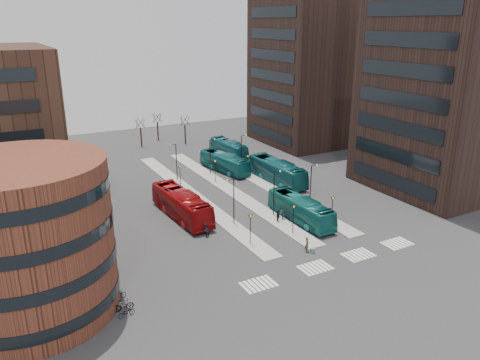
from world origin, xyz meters
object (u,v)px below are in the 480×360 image
commuter_b (278,216)px  bicycle_mid (123,305)px  teal_bus_a (301,209)px  teal_bus_b (224,162)px  teal_bus_c (277,171)px  teal_bus_d (229,148)px  bicycle_far (118,295)px  red_bus (181,204)px  commuter_c (282,215)px  commuter_a (206,230)px  bicycle_near (127,312)px  suitcase (313,251)px  traveller (307,244)px

commuter_b → bicycle_mid: 24.98m
teal_bus_a → teal_bus_b: (0.86, 23.86, -0.01)m
teal_bus_c → teal_bus_d: 17.64m
teal_bus_b → teal_bus_c: (4.95, -9.17, 0.21)m
teal_bus_b → bicycle_far: teal_bus_b is taller
red_bus → commuter_c: 13.40m
teal_bus_b → commuter_a: 26.25m
bicycle_far → commuter_a: bearing=-71.1°
red_bus → bicycle_far: size_ratio=7.94×
commuter_a → bicycle_far: size_ratio=1.04×
teal_bus_a → commuter_a: teal_bus_a is taller
teal_bus_b → red_bus: bearing=-142.3°
red_bus → teal_bus_c: red_bus is taller
teal_bus_d → commuter_a: teal_bus_d is taller
bicycle_near → suitcase: bearing=-96.6°
suitcase → bicycle_far: (-21.75, 1.18, 0.14)m
bicycle_far → bicycle_mid: bearing=165.8°
teal_bus_c → teal_bus_b: bearing=117.0°
suitcase → red_bus: bearing=133.6°
commuter_b → bicycle_mid: size_ratio=0.92×
teal_bus_d → bicycle_mid: teal_bus_d is taller
teal_bus_d → bicycle_near: 52.93m
suitcase → traveller: traveller is taller
commuter_b → bicycle_far: (-22.94, -7.87, -0.42)m
teal_bus_a → traveller: teal_bus_a is taller
teal_bus_a → teal_bus_d: size_ratio=1.05×
teal_bus_c → bicycle_far: size_ratio=7.87×
suitcase → commuter_c: size_ratio=0.40×
bicycle_mid → suitcase: bearing=-84.4°
teal_bus_c → bicycle_near: size_ratio=8.43×
traveller → bicycle_far: (-21.35, 0.59, -0.47)m
teal_bus_a → commuter_b: bearing=160.5°
suitcase → commuter_c: (2.09, 9.44, 0.44)m
red_bus → teal_bus_c: bearing=14.5°
suitcase → bicycle_near: bearing=-160.5°
teal_bus_a → bicycle_near: bearing=-160.1°
teal_bus_d → suitcase: bearing=-105.7°
teal_bus_a → commuter_b: size_ratio=6.78×
bicycle_mid → bicycle_far: bicycle_mid is taller
teal_bus_a → teal_bus_c: teal_bus_c is taller
bicycle_near → bicycle_mid: size_ratio=0.84×
teal_bus_d → commuter_a: (-18.95, -30.83, -0.67)m
suitcase → commuter_c: commuter_c is taller
teal_bus_d → commuter_b: bearing=-107.6°
bicycle_near → commuter_c: bearing=-76.1°
commuter_a → traveller: bearing=109.0°
teal_bus_c → traveller: (-10.24, -22.20, -0.91)m
teal_bus_a → bicycle_near: (-25.78, -9.91, -1.21)m
commuter_c → bicycle_mid: bearing=-48.4°
bicycle_mid → commuter_b: bearing=-63.3°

